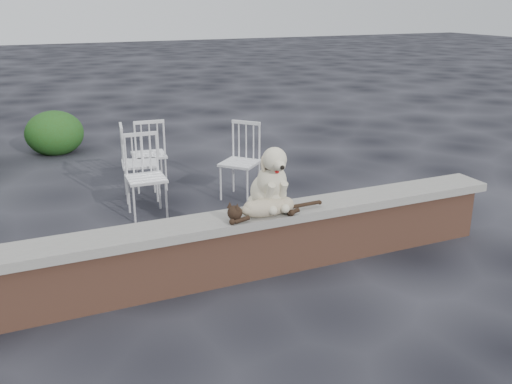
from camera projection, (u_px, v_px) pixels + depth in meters
name	position (u px, v px, depth m)	size (l,w,h in m)	color
ground	(193.00, 285.00, 4.90)	(60.00, 60.00, 0.00)	black
brick_wall	(192.00, 259.00, 4.82)	(6.00, 0.30, 0.50)	brown
capstone	(191.00, 228.00, 4.73)	(6.20, 0.40, 0.08)	slate
dog	(268.00, 177.00, 4.93)	(0.40, 0.53, 0.61)	beige
cat	(267.00, 206.00, 4.84)	(1.09, 0.26, 0.19)	tan
chair_d	(240.00, 162.00, 6.91)	(0.56, 0.56, 0.94)	white
chair_e	(140.00, 162.00, 6.89)	(0.56, 0.56, 0.94)	white
chair_b	(146.00, 177.00, 6.31)	(0.56, 0.56, 0.94)	white
chair_c	(149.00, 153.00, 7.28)	(0.56, 0.56, 0.94)	white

